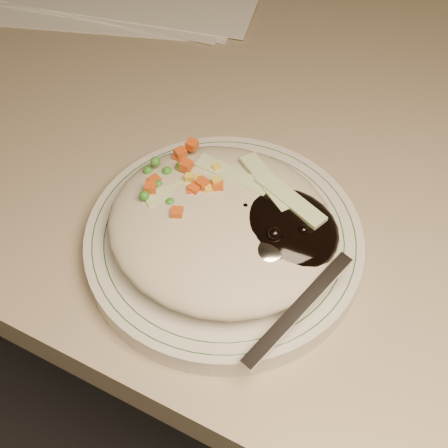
% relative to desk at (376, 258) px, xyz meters
% --- Properties ---
extents(desk, '(1.40, 0.70, 0.74)m').
position_rel_desk_xyz_m(desk, '(0.00, 0.00, 0.00)').
color(desk, tan).
rests_on(desk, ground).
extents(plate, '(0.24, 0.24, 0.02)m').
position_rel_desk_xyz_m(plate, '(-0.11, -0.20, 0.21)').
color(plate, silver).
rests_on(plate, desk).
extents(plate_rim, '(0.23, 0.23, 0.00)m').
position_rel_desk_xyz_m(plate_rim, '(-0.11, -0.20, 0.22)').
color(plate_rim, '#144723').
rests_on(plate_rim, plate).
extents(meal, '(0.21, 0.19, 0.05)m').
position_rel_desk_xyz_m(meal, '(-0.11, -0.20, 0.24)').
color(meal, '#C1B89C').
rests_on(meal, plate).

